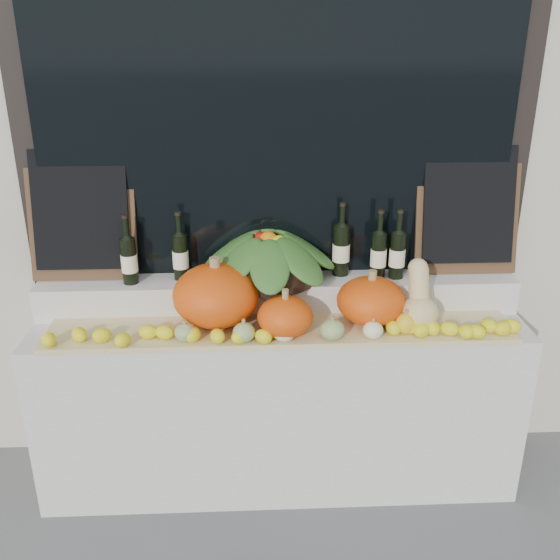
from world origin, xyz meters
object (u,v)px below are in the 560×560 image
object	(u,v)px
wine_bottle_tall	(341,250)
pumpkin_right	(371,301)
butternut_squash	(419,302)
produce_bowl	(269,256)
pumpkin_left	(216,295)

from	to	relation	value
wine_bottle_tall	pumpkin_right	bearing A→B (deg)	-68.08
butternut_squash	wine_bottle_tall	bearing A→B (deg)	134.97
wine_bottle_tall	produce_bowl	bearing A→B (deg)	-172.06
pumpkin_right	produce_bowl	world-z (taller)	produce_bowl
pumpkin_right	wine_bottle_tall	bearing A→B (deg)	111.92
pumpkin_right	produce_bowl	distance (m)	0.53
pumpkin_right	produce_bowl	bearing A→B (deg)	154.98
pumpkin_left	wine_bottle_tall	bearing A→B (deg)	22.52
pumpkin_left	wine_bottle_tall	xyz separation A→B (m)	(0.60, 0.25, 0.12)
pumpkin_right	butternut_squash	size ratio (longest dim) A/B	1.04
butternut_squash	wine_bottle_tall	world-z (taller)	wine_bottle_tall
pumpkin_left	pumpkin_right	size ratio (longest dim) A/B	1.25
pumpkin_left	pumpkin_right	xyz separation A→B (m)	(0.70, -0.02, -0.03)
butternut_squash	produce_bowl	distance (m)	0.73
pumpkin_right	wine_bottle_tall	xyz separation A→B (m)	(-0.11, 0.26, 0.16)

